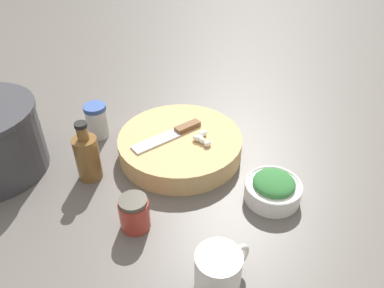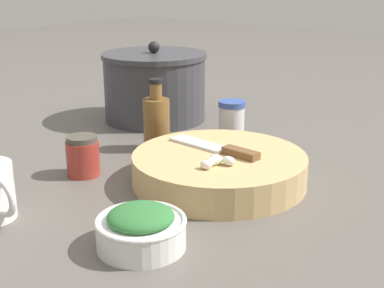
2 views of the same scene
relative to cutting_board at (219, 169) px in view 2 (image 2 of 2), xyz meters
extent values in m
plane|color=#56514C|center=(-0.07, 0.04, -0.03)|extent=(5.00, 5.00, 0.00)
cylinder|color=tan|center=(0.00, 0.00, 0.00)|extent=(0.30, 0.30, 0.05)
cube|color=brown|center=(0.01, -0.04, 0.03)|extent=(0.03, 0.07, 0.01)
cube|color=silver|center=(0.02, 0.06, 0.03)|extent=(0.04, 0.12, 0.01)
ellipsoid|color=#F4DCD4|center=(-0.07, -0.03, 0.03)|extent=(0.02, 0.02, 0.01)
ellipsoid|color=white|center=(-0.06, -0.02, 0.03)|extent=(0.02, 0.02, 0.01)
ellipsoid|color=silver|center=(-0.03, -0.04, 0.03)|extent=(0.02, 0.02, 0.02)
ellipsoid|color=white|center=(-0.04, -0.02, 0.03)|extent=(0.03, 0.03, 0.02)
ellipsoid|color=#E7EBC9|center=(-0.04, -0.03, 0.03)|extent=(0.03, 0.02, 0.02)
cylinder|color=silver|center=(-0.25, -0.05, -0.01)|extent=(0.12, 0.12, 0.04)
torus|color=silver|center=(-0.25, -0.05, 0.01)|extent=(0.12, 0.12, 0.01)
ellipsoid|color=#2D6B33|center=(-0.25, -0.05, 0.02)|extent=(0.09, 0.09, 0.03)
cylinder|color=silver|center=(0.20, 0.12, 0.01)|extent=(0.05, 0.05, 0.08)
cylinder|color=#334F99|center=(0.20, 0.12, 0.06)|extent=(0.06, 0.06, 0.01)
torus|color=silver|center=(-0.33, 0.14, 0.02)|extent=(0.01, 0.06, 0.06)
cylinder|color=#9E3328|center=(-0.12, 0.22, 0.01)|extent=(0.06, 0.06, 0.06)
cylinder|color=#474238|center=(-0.12, 0.22, 0.04)|extent=(0.06, 0.06, 0.01)
cylinder|color=brown|center=(0.07, 0.21, 0.03)|extent=(0.06, 0.06, 0.11)
cylinder|color=brown|center=(0.07, 0.21, 0.10)|extent=(0.02, 0.02, 0.03)
cylinder|color=black|center=(0.07, 0.21, 0.12)|extent=(0.03, 0.03, 0.01)
cylinder|color=#38383D|center=(0.24, 0.37, 0.05)|extent=(0.25, 0.25, 0.15)
cylinder|color=#38383D|center=(0.24, 0.37, 0.13)|extent=(0.26, 0.26, 0.01)
sphere|color=black|center=(0.24, 0.37, 0.15)|extent=(0.03, 0.03, 0.03)
camera|label=1|loc=(-0.58, 0.45, 0.56)|focal=35.00mm
camera|label=2|loc=(-0.71, -0.51, 0.33)|focal=50.00mm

